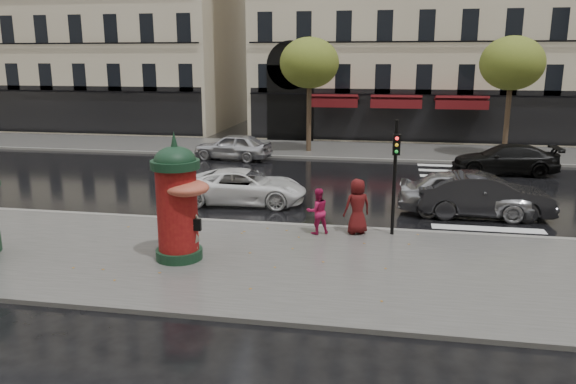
% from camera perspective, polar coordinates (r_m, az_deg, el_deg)
% --- Properties ---
extents(ground, '(160.00, 160.00, 0.00)m').
position_cam_1_polar(ground, '(15.78, -0.16, -6.86)').
color(ground, black).
rests_on(ground, ground).
extents(near_sidewalk, '(90.00, 7.00, 0.12)m').
position_cam_1_polar(near_sidewalk, '(15.30, -0.50, -7.29)').
color(near_sidewalk, '#474744').
rests_on(near_sidewalk, ground).
extents(far_sidewalk, '(90.00, 6.00, 0.12)m').
position_cam_1_polar(far_sidewalk, '(34.09, 5.69, 4.27)').
color(far_sidewalk, '#474744').
rests_on(far_sidewalk, ground).
extents(near_kerb, '(90.00, 0.25, 0.14)m').
position_cam_1_polar(near_kerb, '(18.56, 1.53, -3.49)').
color(near_kerb, slate).
rests_on(near_kerb, ground).
extents(far_kerb, '(90.00, 0.25, 0.14)m').
position_cam_1_polar(far_kerb, '(31.14, 5.22, 3.42)').
color(far_kerb, slate).
rests_on(far_kerb, ground).
extents(zebra_crossing, '(3.60, 11.75, 0.01)m').
position_cam_1_polar(zebra_crossing, '(24.98, 17.67, 0.17)').
color(zebra_crossing, silver).
rests_on(zebra_crossing, ground).
extents(tree_far_left, '(3.40, 3.40, 6.64)m').
position_cam_1_polar(tree_far_left, '(32.88, 2.18, 12.93)').
color(tree_far_left, '#38281C').
rests_on(tree_far_left, ground).
extents(tree_far_right, '(3.40, 3.40, 6.64)m').
position_cam_1_polar(tree_far_right, '(33.15, 21.80, 12.01)').
color(tree_far_right, '#38281C').
rests_on(tree_far_right, ground).
extents(woman_umbrella, '(1.20, 1.20, 2.30)m').
position_cam_1_polar(woman_umbrella, '(15.18, -10.16, -1.42)').
color(woman_umbrella, '#BEB59C').
rests_on(woman_umbrella, near_sidewalk).
extents(woman_red, '(0.88, 0.81, 1.45)m').
position_cam_1_polar(woman_red, '(17.46, 3.02, -1.95)').
color(woman_red, '#AF1547').
rests_on(woman_red, near_sidewalk).
extents(man_burgundy, '(1.01, 0.89, 1.74)m').
position_cam_1_polar(man_burgundy, '(17.56, 7.05, -1.45)').
color(man_burgundy, '#4D0F10').
rests_on(man_burgundy, near_sidewalk).
extents(morris_column, '(1.30, 1.30, 3.51)m').
position_cam_1_polar(morris_column, '(15.32, -11.24, -0.71)').
color(morris_column, black).
rests_on(morris_column, near_sidewalk).
extents(traffic_light, '(0.23, 0.34, 3.56)m').
position_cam_1_polar(traffic_light, '(17.29, 10.83, 2.55)').
color(traffic_light, black).
rests_on(traffic_light, near_sidewalk).
extents(car_silver, '(4.79, 2.15, 1.60)m').
position_cam_1_polar(car_silver, '(20.93, 17.59, -0.10)').
color(car_silver, '#98999D').
rests_on(car_silver, ground).
extents(car_darkgrey, '(4.73, 1.87, 1.53)m').
position_cam_1_polar(car_darkgrey, '(20.91, 19.26, -0.33)').
color(car_darkgrey, black).
rests_on(car_darkgrey, ground).
extents(car_white, '(4.92, 2.52, 1.33)m').
position_cam_1_polar(car_white, '(21.60, -4.47, 0.55)').
color(car_white, white).
rests_on(car_white, ground).
extents(car_black, '(4.97, 2.12, 1.43)m').
position_cam_1_polar(car_black, '(29.04, 21.17, 3.12)').
color(car_black, black).
rests_on(car_black, ground).
extents(car_far_silver, '(4.45, 2.26, 1.45)m').
position_cam_1_polar(car_far_silver, '(31.11, -5.63, 4.62)').
color(car_far_silver, '#B5B5BA').
rests_on(car_far_silver, ground).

